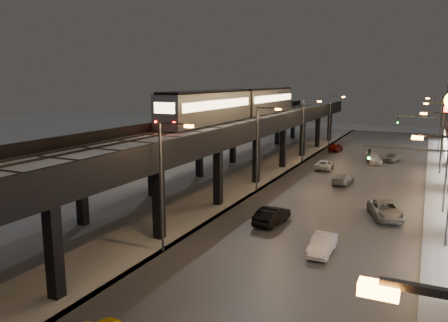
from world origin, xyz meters
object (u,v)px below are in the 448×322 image
at_px(car_onc_dark, 385,211).
at_px(car_onc_silver, 322,245).
at_px(subway_train, 241,103).
at_px(car_near_white, 272,216).
at_px(car_mid_silver, 324,165).
at_px(car_far_white, 336,147).
at_px(car_onc_red, 392,158).
at_px(car_onc_white, 374,159).
at_px(car_mid_dark, 343,179).

bearing_deg(car_onc_dark, car_onc_silver, -125.54).
distance_m(subway_train, car_near_white, 27.72).
bearing_deg(subway_train, car_onc_dark, -40.16).
height_order(subway_train, car_mid_silver, subway_train).
bearing_deg(car_onc_dark, subway_train, 121.50).
relative_size(car_far_white, car_onc_red, 1.03).
xyz_separation_m(car_far_white, car_onc_white, (7.02, -8.56, -0.05)).
distance_m(car_far_white, car_onc_red, 11.11).
relative_size(car_near_white, car_onc_dark, 0.88).
xyz_separation_m(subway_train, car_onc_silver, (17.86, -27.80, -7.90)).
height_order(car_mid_silver, car_far_white, car_far_white).
distance_m(car_mid_silver, car_onc_dark, 20.86).
height_order(car_mid_silver, car_mid_dark, car_mid_dark).
height_order(car_far_white, car_onc_red, car_far_white).
bearing_deg(car_mid_dark, car_near_white, 85.82).
bearing_deg(car_near_white, car_onc_white, -90.88).
relative_size(car_mid_silver, car_onc_dark, 0.90).
distance_m(car_mid_silver, car_far_white, 15.76).
xyz_separation_m(car_far_white, car_onc_silver, (7.78, -44.43, -0.04)).
distance_m(car_mid_silver, car_onc_white, 8.96).
relative_size(car_onc_silver, car_onc_red, 1.01).
relative_size(subway_train, car_mid_dark, 8.91).
height_order(subway_train, car_onc_silver, subway_train).
bearing_deg(car_onc_dark, car_far_white, 89.29).
distance_m(car_near_white, car_onc_white, 31.71).
relative_size(car_near_white, car_onc_red, 1.14).
xyz_separation_m(subway_train, car_far_white, (10.08, 16.62, -7.86)).
height_order(car_mid_dark, car_onc_red, car_onc_red).
height_order(car_far_white, car_onc_silver, car_far_white).
relative_size(subway_train, car_onc_red, 10.21).
relative_size(subway_train, car_mid_silver, 8.72).
bearing_deg(car_far_white, car_onc_dark, 114.05).
bearing_deg(car_onc_white, car_onc_dark, -99.37).
height_order(car_onc_dark, car_onc_red, car_onc_dark).
xyz_separation_m(subway_train, car_mid_silver, (11.66, 0.95, -7.91)).
xyz_separation_m(car_mid_dark, car_onc_silver, (2.43, -21.33, 0.00)).
distance_m(car_mid_silver, car_onc_red, 12.19).
distance_m(car_near_white, car_onc_dark, 9.99).
relative_size(car_onc_silver, car_onc_dark, 0.77).
height_order(car_mid_silver, car_onc_dark, car_onc_dark).
distance_m(car_near_white, car_mid_silver, 24.32).
bearing_deg(car_far_white, car_onc_white, 135.80).
distance_m(subway_train, car_mid_silver, 14.12).
xyz_separation_m(car_mid_silver, car_far_white, (-1.58, 15.68, 0.05)).
relative_size(car_mid_silver, car_onc_red, 1.17).
xyz_separation_m(subway_train, car_near_white, (12.74, -23.35, -7.81)).
height_order(car_onc_dark, car_onc_white, car_onc_dark).
bearing_deg(car_mid_silver, car_onc_red, -133.05).
relative_size(car_far_white, car_onc_dark, 0.79).
height_order(car_near_white, car_onc_dark, car_near_white).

